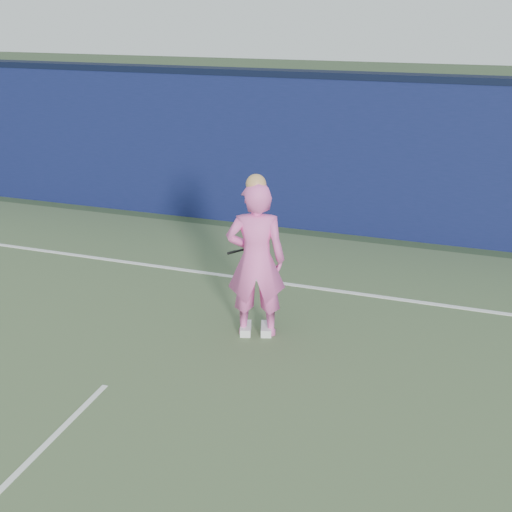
% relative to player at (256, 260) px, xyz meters
% --- Properties ---
extents(ground, '(80.00, 80.00, 0.00)m').
position_rel_player_xyz_m(ground, '(-1.08, -2.56, -0.92)').
color(ground, '#263A24').
rests_on(ground, ground).
extents(backstop_wall, '(24.00, 0.40, 2.50)m').
position_rel_player_xyz_m(backstop_wall, '(-1.08, 3.94, 0.33)').
color(backstop_wall, '#0D153C').
rests_on(backstop_wall, ground).
extents(wall_cap, '(24.00, 0.42, 0.10)m').
position_rel_player_xyz_m(wall_cap, '(-1.08, 3.94, 1.63)').
color(wall_cap, black).
rests_on(wall_cap, backstop_wall).
extents(player, '(0.76, 0.61, 1.91)m').
position_rel_player_xyz_m(player, '(0.00, 0.00, 0.00)').
color(player, '#FA61BB').
rests_on(player, ground).
extents(racket, '(0.50, 0.19, 0.27)m').
position_rel_player_xyz_m(racket, '(-0.14, 0.42, -0.01)').
color(racket, black).
rests_on(racket, ground).
extents(court_lines, '(11.00, 12.04, 0.01)m').
position_rel_player_xyz_m(court_lines, '(-1.08, -2.89, -0.91)').
color(court_lines, white).
rests_on(court_lines, court_surface).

